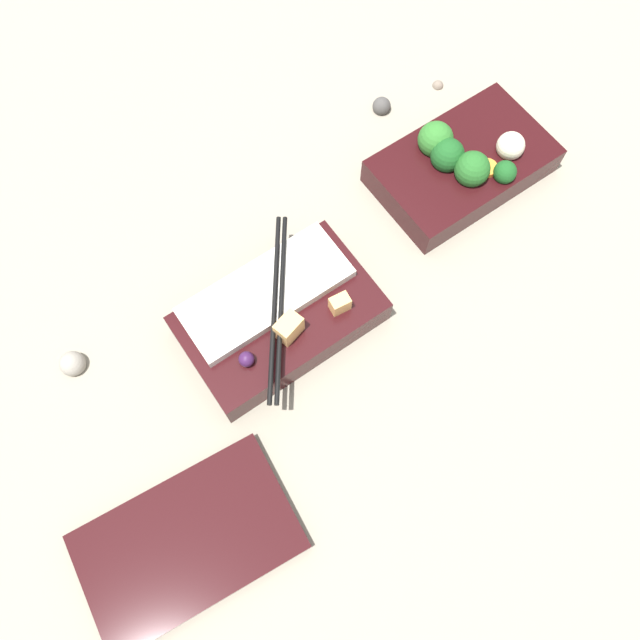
{
  "coord_description": "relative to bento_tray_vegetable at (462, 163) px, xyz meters",
  "views": [
    {
      "loc": [
        0.24,
        0.26,
        0.64
      ],
      "look_at": [
        0.11,
        0.06,
        0.04
      ],
      "focal_mm": 35.0,
      "sensor_mm": 36.0,
      "label": 1
    }
  ],
  "objects": [
    {
      "name": "ground_plane",
      "position": [
        0.15,
        0.02,
        -0.02
      ],
      "size": [
        3.0,
        3.0,
        0.0
      ],
      "primitive_type": "plane",
      "color": "gray"
    },
    {
      "name": "bento_tray_vegetable",
      "position": [
        0.0,
        0.0,
        0.0
      ],
      "size": [
        0.21,
        0.13,
        0.07
      ],
      "color": "black",
      "rests_on": "ground_plane"
    },
    {
      "name": "bento_tray_rice",
      "position": [
        0.29,
        0.04,
        -0.0
      ],
      "size": [
        0.21,
        0.18,
        0.06
      ],
      "color": "black",
      "rests_on": "ground_plane"
    },
    {
      "name": "bento_lid",
      "position": [
        0.48,
        0.18,
        -0.02
      ],
      "size": [
        0.21,
        0.14,
        0.01
      ],
      "primitive_type": "cube",
      "rotation": [
        0.0,
        0.0,
        -0.1
      ],
      "color": "black",
      "rests_on": "ground_plane"
    },
    {
      "name": "pebble_0",
      "position": [
        -0.07,
        -0.12,
        -0.02
      ],
      "size": [
        0.01,
        0.01,
        0.01
      ],
      "primitive_type": "sphere",
      "color": "#7A6B5B",
      "rests_on": "ground_plane"
    },
    {
      "name": "pebble_1",
      "position": [
        0.49,
        -0.05,
        -0.02
      ],
      "size": [
        0.03,
        0.03,
        0.03
      ],
      "primitive_type": "sphere",
      "color": "gray",
      "rests_on": "ground_plane"
    },
    {
      "name": "pebble_2",
      "position": [
        0.02,
        -0.13,
        -0.02
      ],
      "size": [
        0.02,
        0.02,
        0.02
      ],
      "primitive_type": "sphere",
      "color": "#474442",
      "rests_on": "ground_plane"
    }
  ]
}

